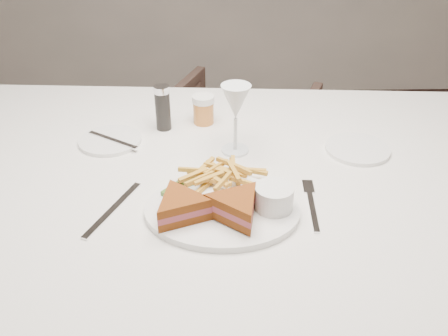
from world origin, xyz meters
name	(u,v)px	position (x,y,z in m)	size (l,w,h in m)	color
table	(223,291)	(0.32, 0.29, 0.38)	(1.52, 1.01, 0.75)	silver
chair_far	(236,148)	(0.40, 1.18, 0.31)	(0.60, 0.56, 0.61)	#4D382F
table_setting	(221,172)	(0.31, 0.24, 0.79)	(0.79, 0.61, 0.18)	white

